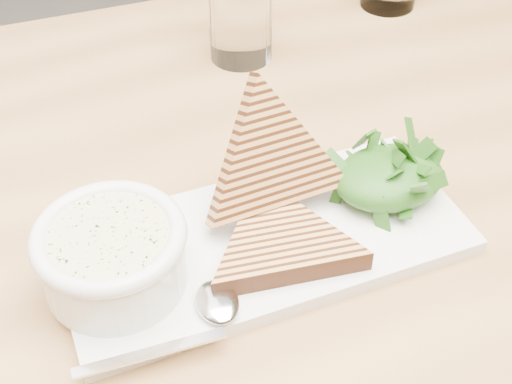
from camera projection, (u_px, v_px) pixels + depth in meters
name	position (u px, v px, depth m)	size (l,w,h in m)	color
table_top	(359.00, 193.00, 0.72)	(1.30, 0.87, 0.04)	#B17E49
platter	(264.00, 241.00, 0.64)	(0.36, 0.16, 0.01)	white
soup_bowl	(114.00, 262.00, 0.58)	(0.12, 0.12, 0.05)	white
soup	(109.00, 238.00, 0.56)	(0.10, 0.10, 0.01)	beige
bowl_rim	(108.00, 236.00, 0.56)	(0.12, 0.12, 0.01)	white
sandwich_flat	(281.00, 243.00, 0.61)	(0.16, 0.16, 0.02)	#C6884B
sandwich_lean	(272.00, 161.00, 0.63)	(0.16, 0.16, 0.09)	#C6884B
salad_base	(389.00, 177.00, 0.66)	(0.11, 0.08, 0.04)	#123C11
arugula_pile	(390.00, 172.00, 0.65)	(0.11, 0.10, 0.05)	#326719
spoon_bowl	(217.00, 302.00, 0.57)	(0.03, 0.05, 0.01)	silver
spoon_handle	(150.00, 353.00, 0.54)	(0.12, 0.01, 0.00)	silver
glass_near	(240.00, 13.00, 0.84)	(0.08, 0.08, 0.12)	white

